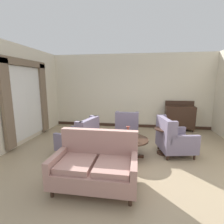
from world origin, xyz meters
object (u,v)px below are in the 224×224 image
Objects in this scene: settee at (96,165)px; side_table at (164,139)px; armchair_foreground_right at (173,139)px; porcelain_vase at (128,133)px; armchair_near_sideboard at (81,139)px; sideboard at (180,117)px; coffee_table at (130,142)px; armchair_beside_settee at (127,127)px.

settee is 2.20m from side_table.
porcelain_vase is at bearing 91.67° from armchair_foreground_right.
sideboard reaches higher than armchair_near_sideboard.
settee reaches higher than coffee_table.
settee is at bearing -113.62° from coffee_table.
armchair_beside_settee is 2.35m from sideboard.
armchair_near_sideboard is 1.54× the size of side_table.
coffee_table is 3.23m from sideboard.
armchair_near_sideboard is (-1.33, 0.03, 0.01)m from coffee_table.
armchair_near_sideboard reaches higher than armchair_beside_settee.
sideboard is at bearing 55.37° from coffee_table.
armchair_near_sideboard is at bearing 85.68° from armchair_foreground_right.
side_table is (0.96, 0.26, -0.19)m from porcelain_vase.
settee reaches higher than side_table.
armchair_near_sideboard is 2.25m from side_table.
armchair_beside_settee is 1.36× the size of side_table.
coffee_table is at bearing -160.64° from side_table.
sideboard is at bearing 143.30° from armchair_near_sideboard.
armchair_foreground_right reaches higher than side_table.
armchair_foreground_right is 2.43m from sideboard.
coffee_table is at bearing 102.23° from armchair_near_sideboard.
armchair_beside_settee is 1.50m from side_table.
side_table is 2.52m from sideboard.
settee is (-0.58, -1.32, 0.00)m from coffee_table.
armchair_beside_settee is (0.43, 2.72, 0.01)m from settee.
armchair_beside_settee is at bearing 81.42° from settee.
coffee_table is 1.44m from settee.
armchair_near_sideboard is at bearing -140.37° from sideboard.
settee is at bearing -110.57° from porcelain_vase.
armchair_beside_settee is 0.88× the size of armchair_near_sideboard.
settee is 4.65m from sideboard.
sideboard reaches higher than coffee_table.
settee is at bearing -132.03° from side_table.
armchair_foreground_right is at bearing 44.45° from settee.
armchair_foreground_right is at bearing 16.37° from coffee_table.
settee is at bearing 82.28° from armchair_beside_settee.
settee is at bearing 122.83° from armchair_foreground_right.
porcelain_vase is 0.33× the size of armchair_beside_settee.
armchair_near_sideboard is 0.94× the size of sideboard.
side_table is at bearing -111.82° from sideboard.
porcelain_vase reaches higher than side_table.
armchair_beside_settee is (-0.15, 1.39, 0.01)m from coffee_table.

